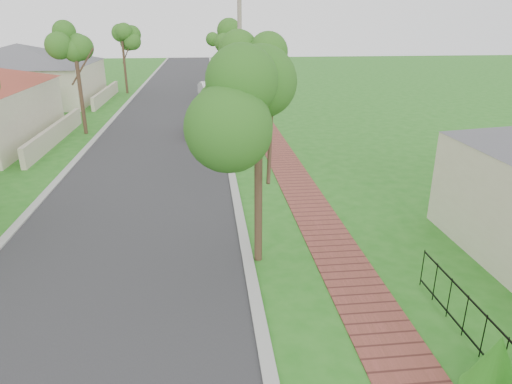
{
  "coord_description": "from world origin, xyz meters",
  "views": [
    {
      "loc": [
        -0.36,
        -5.51,
        6.33
      ],
      "look_at": [
        1.04,
        7.18,
        1.5
      ],
      "focal_mm": 32.0,
      "sensor_mm": 36.0,
      "label": 1
    }
  ],
  "objects_px": {
    "utility_pole": "(240,56)",
    "parked_car_white": "(210,91)",
    "parked_car_red": "(205,122)",
    "near_tree": "(258,106)"
  },
  "relations": [
    {
      "from": "utility_pole",
      "to": "parked_car_white",
      "type": "bearing_deg",
      "value": 96.25
    },
    {
      "from": "parked_car_red",
      "to": "parked_car_white",
      "type": "distance_m",
      "value": 12.48
    },
    {
      "from": "near_tree",
      "to": "parked_car_white",
      "type": "bearing_deg",
      "value": 91.79
    },
    {
      "from": "parked_car_red",
      "to": "parked_car_white",
      "type": "height_order",
      "value": "parked_car_red"
    },
    {
      "from": "parked_car_white",
      "to": "near_tree",
      "type": "xyz_separation_m",
      "value": [
        0.88,
        -27.96,
        3.62
      ]
    },
    {
      "from": "near_tree",
      "to": "utility_pole",
      "type": "height_order",
      "value": "utility_pole"
    },
    {
      "from": "parked_car_red",
      "to": "parked_car_white",
      "type": "relative_size",
      "value": 0.98
    },
    {
      "from": "near_tree",
      "to": "utility_pole",
      "type": "relative_size",
      "value": 0.61
    },
    {
      "from": "utility_pole",
      "to": "parked_car_red",
      "type": "bearing_deg",
      "value": 148.18
    },
    {
      "from": "parked_car_white",
      "to": "near_tree",
      "type": "height_order",
      "value": "near_tree"
    }
  ]
}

